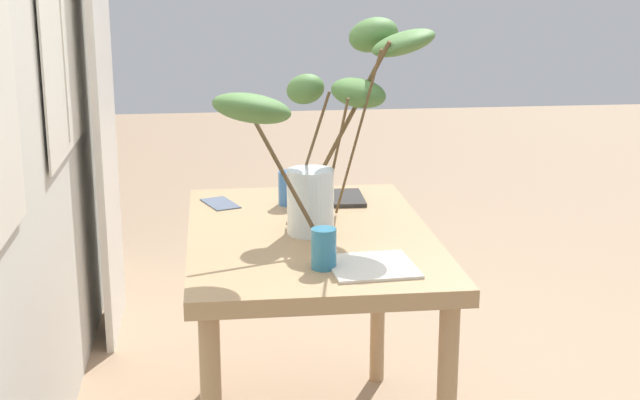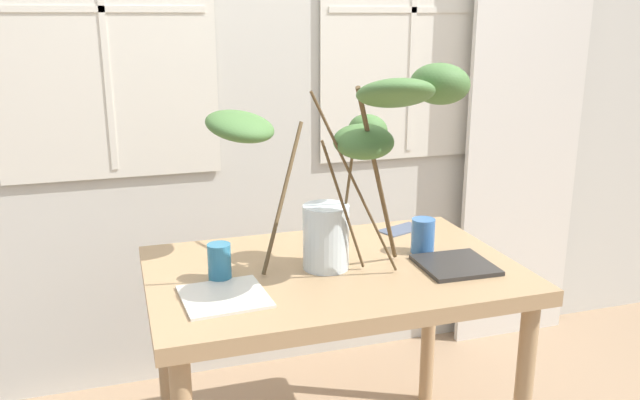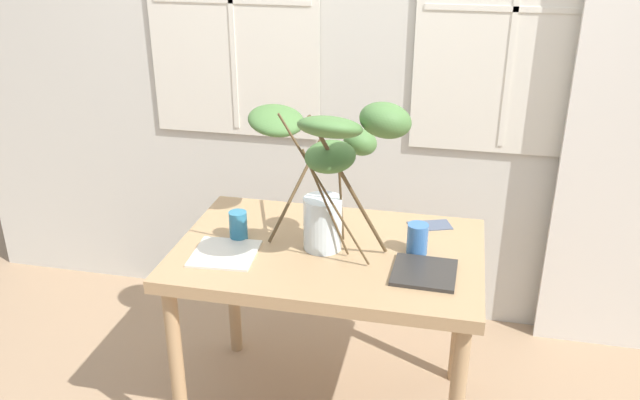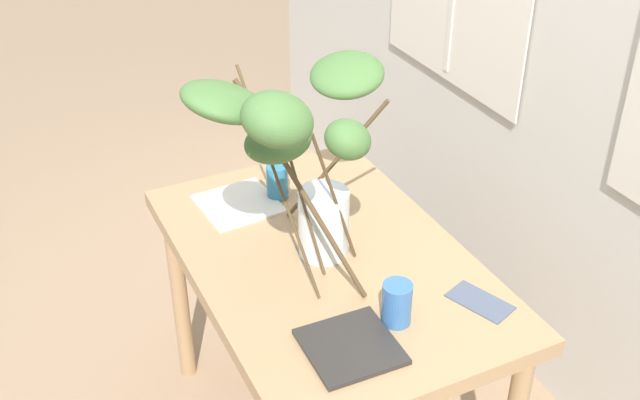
{
  "view_description": "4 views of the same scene",
  "coord_description": "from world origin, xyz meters",
  "px_view_note": "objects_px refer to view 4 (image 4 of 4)",
  "views": [
    {
      "loc": [
        -2.72,
        0.3,
        1.6
      ],
      "look_at": [
        -0.06,
        -0.03,
        0.89
      ],
      "focal_mm": 51.46,
      "sensor_mm": 36.0,
      "label": 1
    },
    {
      "loc": [
        -0.62,
        -1.83,
        1.53
      ],
      "look_at": [
        -0.04,
        0.01,
        0.99
      ],
      "focal_mm": 36.82,
      "sensor_mm": 36.0,
      "label": 2
    },
    {
      "loc": [
        0.44,
        -2.17,
        1.95
      ],
      "look_at": [
        -0.03,
        -0.04,
        0.98
      ],
      "focal_mm": 37.26,
      "sensor_mm": 36.0,
      "label": 3
    },
    {
      "loc": [
        1.62,
        -0.81,
        2.11
      ],
      "look_at": [
        -0.07,
        0.01,
        0.92
      ],
      "focal_mm": 44.18,
      "sensor_mm": 36.0,
      "label": 4
    }
  ],
  "objects_px": {
    "drinking_glass_blue_left": "(279,181)",
    "drinking_glass_blue_right": "(397,303)",
    "plate_square_right": "(350,347)",
    "dining_table": "(327,281)",
    "vase_with_branches": "(306,145)",
    "plate_square_left": "(238,204)"
  },
  "relations": [
    {
      "from": "dining_table",
      "to": "plate_square_left",
      "type": "distance_m",
      "value": 0.4
    },
    {
      "from": "dining_table",
      "to": "drinking_glass_blue_right",
      "type": "height_order",
      "value": "drinking_glass_blue_right"
    },
    {
      "from": "vase_with_branches",
      "to": "drinking_glass_blue_left",
      "type": "distance_m",
      "value": 0.48
    },
    {
      "from": "dining_table",
      "to": "vase_with_branches",
      "type": "bearing_deg",
      "value": -91.39
    },
    {
      "from": "drinking_glass_blue_left",
      "to": "plate_square_right",
      "type": "bearing_deg",
      "value": -9.62
    },
    {
      "from": "vase_with_branches",
      "to": "drinking_glass_blue_right",
      "type": "bearing_deg",
      "value": 16.45
    },
    {
      "from": "drinking_glass_blue_left",
      "to": "drinking_glass_blue_right",
      "type": "bearing_deg",
      "value": 2.46
    },
    {
      "from": "plate_square_right",
      "to": "drinking_glass_blue_left",
      "type": "bearing_deg",
      "value": 170.38
    },
    {
      "from": "vase_with_branches",
      "to": "dining_table",
      "type": "bearing_deg",
      "value": 88.61
    },
    {
      "from": "drinking_glass_blue_left",
      "to": "plate_square_left",
      "type": "height_order",
      "value": "drinking_glass_blue_left"
    },
    {
      "from": "plate_square_left",
      "to": "dining_table",
      "type": "bearing_deg",
      "value": 19.79
    },
    {
      "from": "vase_with_branches",
      "to": "drinking_glass_blue_left",
      "type": "relative_size",
      "value": 6.75
    },
    {
      "from": "plate_square_left",
      "to": "drinking_glass_blue_right",
      "type": "bearing_deg",
      "value": 13.45
    },
    {
      "from": "dining_table",
      "to": "vase_with_branches",
      "type": "xyz_separation_m",
      "value": [
        -0.0,
        -0.06,
        0.47
      ]
    },
    {
      "from": "drinking_glass_blue_left",
      "to": "drinking_glass_blue_right",
      "type": "xyz_separation_m",
      "value": [
        0.68,
        0.03,
        0.0
      ]
    },
    {
      "from": "drinking_glass_blue_right",
      "to": "drinking_glass_blue_left",
      "type": "bearing_deg",
      "value": -177.54
    },
    {
      "from": "dining_table",
      "to": "drinking_glass_blue_right",
      "type": "xyz_separation_m",
      "value": [
        0.33,
        0.03,
        0.15
      ]
    },
    {
      "from": "drinking_glass_blue_right",
      "to": "plate_square_right",
      "type": "distance_m",
      "value": 0.17
    },
    {
      "from": "drinking_glass_blue_left",
      "to": "drinking_glass_blue_right",
      "type": "height_order",
      "value": "drinking_glass_blue_right"
    },
    {
      "from": "plate_square_left",
      "to": "plate_square_right",
      "type": "height_order",
      "value": "plate_square_right"
    },
    {
      "from": "drinking_glass_blue_left",
      "to": "drinking_glass_blue_right",
      "type": "distance_m",
      "value": 0.68
    },
    {
      "from": "dining_table",
      "to": "plate_square_left",
      "type": "relative_size",
      "value": 4.95
    }
  ]
}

